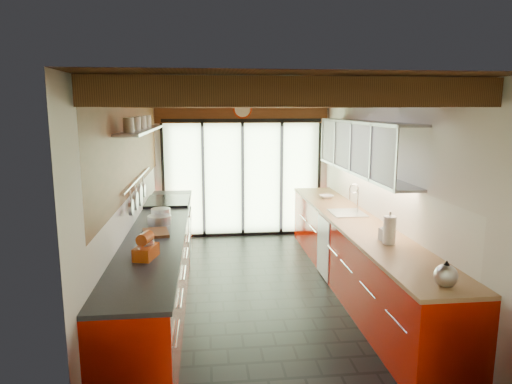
% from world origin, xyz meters
% --- Properties ---
extents(ground, '(5.50, 5.50, 0.00)m').
position_xyz_m(ground, '(0.00, 0.00, 0.00)').
color(ground, black).
rests_on(ground, ground).
extents(room_shell, '(5.50, 5.50, 5.50)m').
position_xyz_m(room_shell, '(0.00, 0.00, 1.65)').
color(room_shell, silver).
rests_on(room_shell, ground).
extents(ceiling_beams, '(3.14, 5.06, 4.90)m').
position_xyz_m(ceiling_beams, '(-0.00, 0.38, 2.46)').
color(ceiling_beams, '#593316').
rests_on(ceiling_beams, ground).
extents(glass_door, '(2.95, 0.10, 2.90)m').
position_xyz_m(glass_door, '(0.00, 2.69, 1.66)').
color(glass_door, '#C6EAAD').
rests_on(glass_door, ground).
extents(left_counter, '(0.68, 5.00, 0.92)m').
position_xyz_m(left_counter, '(-1.28, 0.00, 0.46)').
color(left_counter, '#B01100').
rests_on(left_counter, ground).
extents(range_stove, '(0.66, 0.90, 0.97)m').
position_xyz_m(range_stove, '(-1.28, 1.45, 0.47)').
color(range_stove, silver).
rests_on(range_stove, ground).
extents(right_counter, '(0.68, 5.00, 0.92)m').
position_xyz_m(right_counter, '(1.27, 0.00, 0.46)').
color(right_counter, '#B01100').
rests_on(right_counter, ground).
extents(sink_assembly, '(0.45, 0.52, 0.43)m').
position_xyz_m(sink_assembly, '(1.29, 0.40, 0.96)').
color(sink_assembly, silver).
rests_on(sink_assembly, right_counter).
extents(upper_cabinets_right, '(0.34, 3.00, 3.00)m').
position_xyz_m(upper_cabinets_right, '(1.43, 0.30, 1.85)').
color(upper_cabinets_right, silver).
rests_on(upper_cabinets_right, ground).
extents(left_wall_fixtures, '(0.28, 2.60, 0.96)m').
position_xyz_m(left_wall_fixtures, '(-1.47, 0.14, 1.88)').
color(left_wall_fixtures, silver).
rests_on(left_wall_fixtures, ground).
extents(stand_mixer, '(0.24, 0.33, 0.27)m').
position_xyz_m(stand_mixer, '(-1.27, -1.26, 1.03)').
color(stand_mixer, '#B8430E').
rests_on(stand_mixer, left_counter).
extents(pot_large, '(0.29, 0.29, 0.16)m').
position_xyz_m(pot_large, '(-1.27, 0.28, 1.00)').
color(pot_large, silver).
rests_on(pot_large, left_counter).
extents(pot_small, '(0.30, 0.30, 0.11)m').
position_xyz_m(pot_small, '(-1.27, 0.07, 0.98)').
color(pot_small, silver).
rests_on(pot_small, left_counter).
extents(cutting_board, '(0.35, 0.44, 0.03)m').
position_xyz_m(cutting_board, '(-1.27, -0.39, 0.94)').
color(cutting_board, brown).
rests_on(cutting_board, left_counter).
extents(kettle, '(0.22, 0.25, 0.23)m').
position_xyz_m(kettle, '(1.27, -2.25, 1.02)').
color(kettle, silver).
rests_on(kettle, right_counter).
extents(paper_towel, '(0.18, 0.18, 0.36)m').
position_xyz_m(paper_towel, '(1.27, -1.08, 1.07)').
color(paper_towel, white).
rests_on(paper_towel, right_counter).
extents(soap_bottle, '(0.11, 0.11, 0.21)m').
position_xyz_m(soap_bottle, '(1.27, -0.93, 1.02)').
color(soap_bottle, silver).
rests_on(soap_bottle, right_counter).
extents(bowl, '(0.25, 0.25, 0.05)m').
position_xyz_m(bowl, '(1.27, 1.50, 0.95)').
color(bowl, silver).
rests_on(bowl, right_counter).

